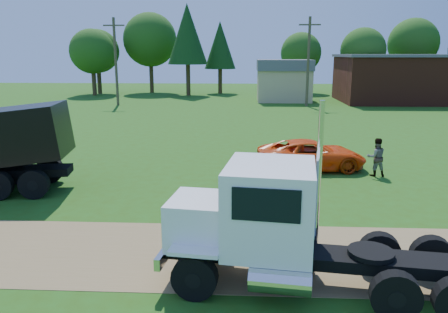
{
  "coord_description": "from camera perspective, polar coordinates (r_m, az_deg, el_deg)",
  "views": [
    {
      "loc": [
        -0.32,
        -11.06,
        5.39
      ],
      "look_at": [
        -1.13,
        4.93,
        1.6
      ],
      "focal_mm": 35.0,
      "sensor_mm": 36.0,
      "label": 1
    }
  ],
  "objects": [
    {
      "name": "dirt_track",
      "position": [
        12.31,
        4.2,
        -12.66
      ],
      "size": [
        120.0,
        4.2,
        0.01
      ],
      "primitive_type": "cube",
      "color": "olive",
      "rests_on": "ground"
    },
    {
      "name": "orange_pickup",
      "position": [
        21.12,
        11.34,
        0.23
      ],
      "size": [
        5.29,
        2.89,
        1.41
      ],
      "primitive_type": "imported",
      "rotation": [
        0.0,
        0.0,
        1.68
      ],
      "color": "#E4450A",
      "rests_on": "ground"
    },
    {
      "name": "white_semi_tractor",
      "position": [
        10.36,
        6.38,
        -8.9
      ],
      "size": [
        7.36,
        3.24,
        4.36
      ],
      "rotation": [
        0.0,
        0.0,
        -0.13
      ],
      "color": "black",
      "rests_on": "ground"
    },
    {
      "name": "spectator_a",
      "position": [
        11.46,
        8.82,
        -10.02
      ],
      "size": [
        0.76,
        0.74,
        1.77
      ],
      "primitive_type": "imported",
      "rotation": [
        0.0,
        0.0,
        0.73
      ],
      "color": "#999999",
      "rests_on": "ground"
    },
    {
      "name": "brick_building",
      "position": [
        54.32,
        22.92,
        9.41
      ],
      "size": [
        15.4,
        10.4,
        5.3
      ],
      "color": "maroon",
      "rests_on": "ground"
    },
    {
      "name": "spectator_b",
      "position": [
        20.7,
        19.26,
        -0.08
      ],
      "size": [
        0.88,
        0.71,
        1.73
      ],
      "primitive_type": "imported",
      "rotation": [
        0.0,
        0.0,
        3.21
      ],
      "color": "#999999",
      "rests_on": "ground"
    },
    {
      "name": "tree_row",
      "position": [
        60.75,
        4.82,
        14.25
      ],
      "size": [
        55.72,
        13.2,
        11.6
      ],
      "color": "#3D2D19",
      "rests_on": "ground"
    },
    {
      "name": "tan_shed",
      "position": [
        51.33,
        7.83,
        9.88
      ],
      "size": [
        6.2,
        5.4,
        4.7
      ],
      "color": "tan",
      "rests_on": "ground"
    },
    {
      "name": "utility_poles",
      "position": [
        46.5,
        10.96,
        12.25
      ],
      "size": [
        42.2,
        0.28,
        9.0
      ],
      "color": "#483D29",
      "rests_on": "ground"
    },
    {
      "name": "ground",
      "position": [
        12.31,
        4.2,
        -12.69
      ],
      "size": [
        140.0,
        140.0,
        0.0
      ],
      "primitive_type": "plane",
      "color": "#294F11",
      "rests_on": "ground"
    }
  ]
}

